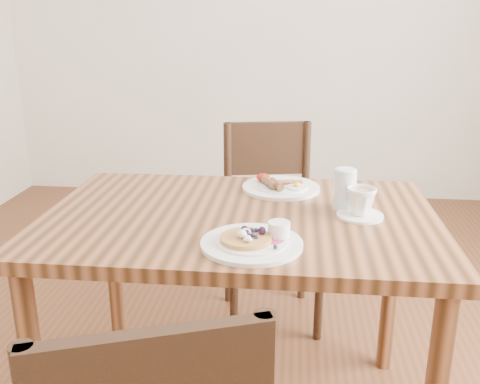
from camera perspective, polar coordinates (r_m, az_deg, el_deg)
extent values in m
plane|color=white|center=(4.03, 3.94, 19.13)|extent=(4.00, 0.00, 4.00)
cube|color=brown|center=(1.64, 0.00, -2.99)|extent=(1.20, 0.80, 0.04)
cylinder|color=brown|center=(1.68, -21.03, -18.35)|extent=(0.06, 0.06, 0.71)
cylinder|color=brown|center=(2.13, 15.79, -9.58)|extent=(0.06, 0.06, 0.71)
cylinder|color=brown|center=(2.21, -13.23, -8.32)|extent=(0.06, 0.06, 0.71)
cube|color=#321B12|center=(2.34, 3.40, -3.80)|extent=(0.49, 0.49, 0.04)
cylinder|color=#321B12|center=(2.26, -0.65, -11.18)|extent=(0.04, 0.04, 0.43)
cylinder|color=#321B12|center=(2.31, 8.43, -10.69)|extent=(0.04, 0.04, 0.43)
cylinder|color=#321B12|center=(2.58, -1.25, -7.29)|extent=(0.04, 0.04, 0.43)
cylinder|color=#321B12|center=(2.63, 6.67, -6.96)|extent=(0.04, 0.04, 0.43)
cylinder|color=#321B12|center=(2.47, 7.04, 2.54)|extent=(0.04, 0.04, 0.43)
cylinder|color=#321B12|center=(2.43, -1.32, 2.36)|extent=(0.04, 0.04, 0.43)
cube|color=#321B12|center=(2.43, 2.90, 4.68)|extent=(0.38, 0.10, 0.24)
cylinder|color=white|center=(1.41, 1.25, -5.54)|extent=(0.27, 0.27, 0.01)
cylinder|color=white|center=(1.41, 1.25, -5.27)|extent=(0.19, 0.19, 0.01)
cylinder|color=#B22D59|center=(1.41, 3.32, -5.06)|extent=(0.07, 0.07, 0.00)
cylinder|color=#C68C47|center=(1.40, 0.62, -4.99)|extent=(0.14, 0.14, 0.01)
ellipsoid|color=white|center=(1.39, 0.40, -4.42)|extent=(0.03, 0.03, 0.02)
ellipsoid|color=white|center=(1.37, 0.93, -5.00)|extent=(0.02, 0.02, 0.01)
cylinder|color=white|center=(1.43, 4.19, -3.98)|extent=(0.06, 0.06, 0.04)
cylinder|color=#591E07|center=(1.42, 4.20, -3.38)|extent=(0.05, 0.05, 0.00)
sphere|color=black|center=(1.41, 1.91, -4.24)|extent=(0.02, 0.02, 0.02)
sphere|color=#1E234C|center=(1.42, 2.02, -4.10)|extent=(0.01, 0.01, 0.01)
sphere|color=#1E234C|center=(1.44, 1.46, -3.82)|extent=(0.01, 0.01, 0.01)
sphere|color=#B21938|center=(1.42, 0.75, -4.00)|extent=(0.02, 0.02, 0.02)
sphere|color=black|center=(1.42, 0.06, -4.02)|extent=(0.02, 0.02, 0.02)
sphere|color=#1E234C|center=(1.40, -0.34, -4.48)|extent=(0.01, 0.01, 0.01)
sphere|color=black|center=(1.39, 0.62, -4.46)|extent=(0.02, 0.02, 0.02)
sphere|color=#1E234C|center=(1.38, 1.19, -4.78)|extent=(0.01, 0.01, 0.01)
sphere|color=#1E234C|center=(1.38, 2.15, -4.75)|extent=(0.01, 0.01, 0.01)
sphere|color=#1E234C|center=(1.36, 3.92, -5.79)|extent=(0.01, 0.01, 0.01)
sphere|color=#B21938|center=(1.39, 4.55, -5.19)|extent=(0.01, 0.01, 0.01)
sphere|color=black|center=(1.43, 4.36, -4.41)|extent=(0.02, 0.02, 0.02)
cylinder|color=white|center=(1.87, 4.39, 0.47)|extent=(0.27, 0.27, 0.01)
cylinder|color=white|center=(1.87, 4.39, 0.67)|extent=(0.19, 0.19, 0.01)
cylinder|color=brown|center=(1.85, 3.14, 1.00)|extent=(0.06, 0.10, 0.03)
cylinder|color=brown|center=(1.83, 3.90, 0.84)|extent=(0.06, 0.10, 0.03)
cube|color=maroon|center=(1.90, 4.73, 1.13)|extent=(0.08, 0.04, 0.01)
cube|color=maroon|center=(1.88, 5.48, 1.09)|extent=(0.08, 0.03, 0.01)
cylinder|color=white|center=(1.84, 6.08, 0.52)|extent=(0.07, 0.07, 0.00)
ellipsoid|color=yellow|center=(1.84, 6.09, 0.82)|extent=(0.03, 0.03, 0.01)
ellipsoid|color=#A5190F|center=(1.91, 2.49, 1.58)|extent=(0.05, 0.05, 0.03)
cylinder|color=white|center=(1.65, 12.67, -2.45)|extent=(0.14, 0.14, 0.01)
imported|color=white|center=(1.64, 12.77, -0.95)|extent=(0.11, 0.11, 0.08)
cylinder|color=tan|center=(1.63, 12.85, 0.03)|extent=(0.07, 0.07, 0.00)
cylinder|color=silver|center=(1.69, 11.10, 0.28)|extent=(0.07, 0.07, 0.13)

